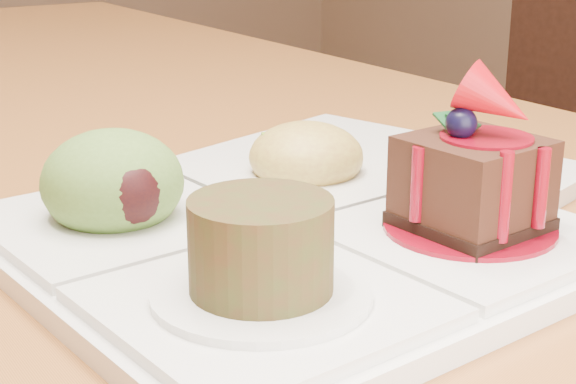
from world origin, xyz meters
TOP-DOWN VIEW (x-y plane):
  - sampler_plate at (0.10, -0.37)m, footprint 0.30×0.30m
  - second_plate at (0.20, -0.30)m, footprint 0.30×0.30m

SIDE VIEW (x-z plane):
  - second_plate at x=0.20m, z-range 0.75..0.76m
  - sampler_plate at x=0.10m, z-range 0.72..0.82m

